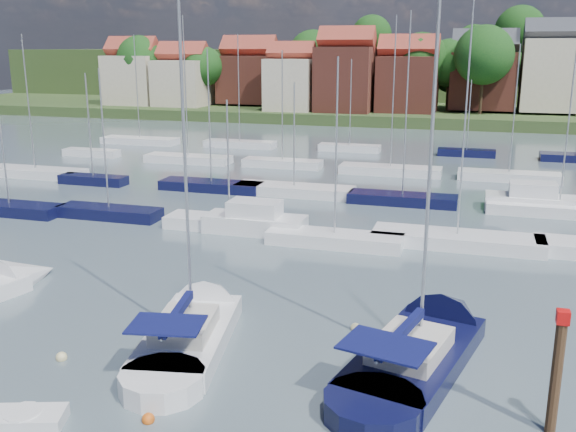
% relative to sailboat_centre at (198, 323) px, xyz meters
% --- Properties ---
extents(ground, '(260.00, 260.00, 0.00)m').
position_rel_sailboat_centre_xyz_m(ground, '(2.48, 35.81, -0.35)').
color(ground, '#4B5B66').
rests_on(ground, ground).
extents(sailboat_centre, '(5.39, 12.58, 16.54)m').
position_rel_sailboat_centre_xyz_m(sailboat_centre, '(0.00, 0.00, 0.00)').
color(sailboat_centre, silver).
rests_on(sailboat_centre, ground).
extents(sailboat_navy, '(6.56, 13.87, 18.49)m').
position_rel_sailboat_centre_xyz_m(sailboat_navy, '(10.18, 1.13, -0.00)').
color(sailboat_navy, black).
rests_on(sailboat_navy, ground).
extents(tender, '(3.04, 2.10, 0.60)m').
position_rel_sailboat_centre_xyz_m(tender, '(-2.57, -8.59, -0.12)').
color(tender, silver).
rests_on(tender, ground).
extents(timber_piling, '(0.40, 0.40, 6.62)m').
position_rel_sailboat_centre_xyz_m(timber_piling, '(14.54, -3.98, 0.93)').
color(timber_piling, '#4C331E').
rests_on(timber_piling, ground).
extents(buoy_c, '(0.46, 0.46, 0.46)m').
position_rel_sailboat_centre_xyz_m(buoy_c, '(-4.21, -4.17, -0.35)').
color(buoy_c, beige).
rests_on(buoy_c, ground).
extents(buoy_d, '(0.45, 0.45, 0.45)m').
position_rel_sailboat_centre_xyz_m(buoy_d, '(1.41, -7.22, -0.35)').
color(buoy_d, '#D85914').
rests_on(buoy_d, ground).
extents(buoy_e, '(0.45, 0.45, 0.45)m').
position_rel_sailboat_centre_xyz_m(buoy_e, '(6.82, 2.11, -0.35)').
color(buoy_e, beige).
rests_on(buoy_e, ground).
extents(buoy_g, '(0.46, 0.46, 0.46)m').
position_rel_sailboat_centre_xyz_m(buoy_g, '(10.72, 0.39, -0.35)').
color(buoy_g, beige).
rests_on(buoy_g, ground).
extents(marina_field, '(79.62, 41.41, 15.93)m').
position_rel_sailboat_centre_xyz_m(marina_field, '(4.39, 30.96, 0.08)').
color(marina_field, silver).
rests_on(marina_field, ground).
extents(far_shore_town, '(212.46, 90.00, 22.27)m').
position_rel_sailboat_centre_xyz_m(far_shore_town, '(4.71, 128.48, 4.26)').
color(far_shore_town, '#394924').
rests_on(far_shore_town, ground).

